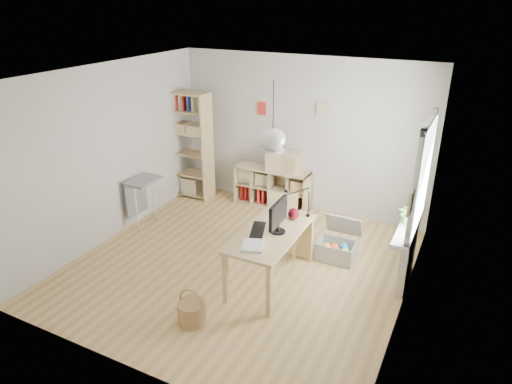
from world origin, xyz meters
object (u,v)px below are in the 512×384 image
at_px(storage_chest, 338,246).
at_px(drawer_chest, 284,162).
at_px(cube_shelf, 272,189).
at_px(chair, 282,221).
at_px(monitor, 278,215).
at_px(tall_bookshelf, 189,141).
at_px(desk, 271,238).

xyz_separation_m(storage_chest, drawer_chest, (-1.41, 1.22, 0.71)).
xyz_separation_m(cube_shelf, drawer_chest, (0.25, -0.04, 0.60)).
relative_size(chair, monitor, 1.84).
xyz_separation_m(tall_bookshelf, monitor, (2.67, -1.92, -0.09)).
bearing_deg(monitor, desk, -162.61).
distance_m(chair, drawer_chest, 1.62).
distance_m(cube_shelf, drawer_chest, 0.65).
distance_m(tall_bookshelf, storage_chest, 3.48).
bearing_deg(desk, monitor, 18.59).
relative_size(cube_shelf, chair, 1.51).
relative_size(desk, tall_bookshelf, 0.75).
height_order(desk, chair, chair).
xyz_separation_m(tall_bookshelf, chair, (2.42, -1.22, -0.56)).
height_order(desk, cube_shelf, desk).
relative_size(tall_bookshelf, monitor, 3.98).
bearing_deg(drawer_chest, chair, -81.54).
bearing_deg(chair, monitor, -92.29).
relative_size(chair, storage_chest, 1.49).
relative_size(cube_shelf, tall_bookshelf, 0.70).
xyz_separation_m(cube_shelf, chair, (0.86, -1.50, 0.23)).
bearing_deg(chair, tall_bookshelf, 132.10).
bearing_deg(desk, chair, 102.55).
bearing_deg(drawer_chest, cube_shelf, 156.40).
xyz_separation_m(cube_shelf, tall_bookshelf, (-1.56, -0.28, 0.79)).
bearing_deg(tall_bookshelf, monitor, -35.81).
bearing_deg(desk, cube_shelf, 114.61).
xyz_separation_m(desk, monitor, (0.08, 0.03, 0.34)).
bearing_deg(tall_bookshelf, storage_chest, -16.92).
relative_size(tall_bookshelf, storage_chest, 3.22).
bearing_deg(chair, desk, -98.68).
bearing_deg(desk, drawer_chest, 109.43).
distance_m(desk, drawer_chest, 2.33).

